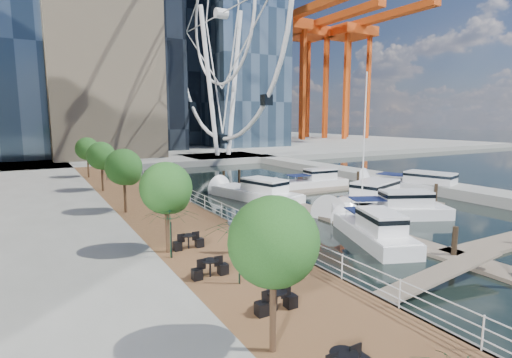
{
  "coord_description": "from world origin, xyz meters",
  "views": [
    {
      "loc": [
        -17.13,
        -15.09,
        7.69
      ],
      "look_at": [
        -1.81,
        11.84,
        3.0
      ],
      "focal_mm": 28.0,
      "sensor_mm": 36.0,
      "label": 1
    }
  ],
  "objects": [
    {
      "name": "street_trees",
      "position": [
        -11.4,
        14.0,
        4.29
      ],
      "size": [
        2.6,
        42.6,
        4.6
      ],
      "color": "#3F2B1C",
      "rests_on": "ground"
    },
    {
      "name": "moored_yachts",
      "position": [
        8.69,
        9.67,
        0.0
      ],
      "size": [
        23.73,
        35.11,
        11.5
      ],
      "color": "white",
      "rests_on": "ground"
    },
    {
      "name": "breakwater",
      "position": [
        20.0,
        20.0,
        0.5
      ],
      "size": [
        4.0,
        60.0,
        1.0
      ],
      "primitive_type": "cube",
      "color": "gray",
      "rests_on": "ground"
    },
    {
      "name": "port_cranes",
      "position": [
        67.67,
        95.67,
        20.0
      ],
      "size": [
        40.0,
        52.0,
        38.0
      ],
      "color": "#D84C14",
      "rests_on": "ground"
    },
    {
      "name": "pedestrian_far",
      "position": [
        -9.78,
        30.87,
        1.82
      ],
      "size": [
        1.02,
        0.59,
        1.64
      ],
      "primitive_type": "imported",
      "rotation": [
        0.0,
        0.0,
        2.94
      ],
      "color": "#32393F",
      "rests_on": "boardwalk"
    },
    {
      "name": "cafe_seating",
      "position": [
        -10.61,
        -1.84,
        2.24
      ],
      "size": [
        4.99,
        17.23,
        2.67
      ],
      "color": "#0F3920",
      "rests_on": "ground"
    },
    {
      "name": "boardwalk",
      "position": [
        -9.0,
        15.0,
        0.5
      ],
      "size": [
        6.0,
        60.0,
        1.0
      ],
      "primitive_type": "cube",
      "color": "brown",
      "rests_on": "ground"
    },
    {
      "name": "yacht_foreground",
      "position": [
        7.18,
        6.09,
        0.0
      ],
      "size": [
        9.91,
        6.44,
        2.15
      ],
      "primitive_type": null,
      "rotation": [
        0.0,
        0.0,
        1.14
      ],
      "color": "silver",
      "rests_on": "ground"
    },
    {
      "name": "cafe_tables",
      "position": [
        -10.4,
        -2.0,
        1.37
      ],
      "size": [
        2.5,
        13.7,
        0.74
      ],
      "color": "black",
      "rests_on": "ground"
    },
    {
      "name": "pedestrian_near",
      "position": [
        -8.67,
        2.24,
        1.85
      ],
      "size": [
        0.74,
        0.69,
        1.7
      ],
      "primitive_type": "imported",
      "rotation": [
        0.0,
        0.0,
        0.61
      ],
      "color": "#474D5E",
      "rests_on": "boardwalk"
    },
    {
      "name": "railing",
      "position": [
        -6.1,
        15.0,
        1.52
      ],
      "size": [
        0.1,
        60.0,
        1.05
      ],
      "primitive_type": null,
      "color": "white",
      "rests_on": "boardwalk"
    },
    {
      "name": "pedestrian_mid",
      "position": [
        -7.42,
        21.47,
        1.9
      ],
      "size": [
        0.72,
        0.9,
        1.8
      ],
      "primitive_type": "imported",
      "rotation": [
        0.0,
        0.0,
        -1.62
      ],
      "color": "gray",
      "rests_on": "boardwalk"
    },
    {
      "name": "pier",
      "position": [
        14.0,
        52.0,
        0.5
      ],
      "size": [
        14.0,
        12.0,
        1.0
      ],
      "primitive_type": "cube",
      "color": "gray",
      "rests_on": "ground"
    },
    {
      "name": "seawall",
      "position": [
        -6.0,
        15.0,
        0.5
      ],
      "size": [
        0.25,
        60.0,
        1.0
      ],
      "primitive_type": "cube",
      "color": "#595954",
      "rests_on": "ground"
    },
    {
      "name": "ground",
      "position": [
        0.0,
        0.0,
        0.0
      ],
      "size": [
        520.0,
        520.0,
        0.0
      ],
      "primitive_type": "plane",
      "color": "black",
      "rests_on": "ground"
    },
    {
      "name": "ferris_wheel",
      "position": [
        14.0,
        52.0,
        25.92
      ],
      "size": [
        5.8,
        45.6,
        47.8
      ],
      "color": "white",
      "rests_on": "ground"
    },
    {
      "name": "floating_docks",
      "position": [
        7.97,
        9.98,
        0.49
      ],
      "size": [
        16.0,
        34.0,
        2.6
      ],
      "color": "#6D6051",
      "rests_on": "ground"
    },
    {
      "name": "land_far",
      "position": [
        0.0,
        102.0,
        0.5
      ],
      "size": [
        200.0,
        114.0,
        1.0
      ],
      "primitive_type": "cube",
      "color": "gray",
      "rests_on": "ground"
    }
  ]
}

